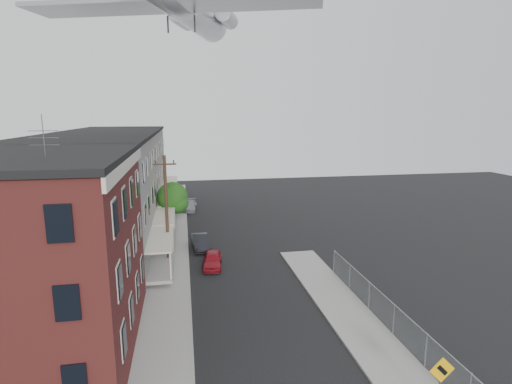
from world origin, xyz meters
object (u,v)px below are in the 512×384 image
warning_sign (441,378)px  street_tree (174,199)px  car_near (213,260)px  utility_pole (167,210)px  car_far (189,206)px  car_mid (201,242)px

warning_sign → street_tree: bearing=110.6°
warning_sign → street_tree: (-10.87, 28.95, 1.57)m
car_near → warning_sign: bearing=-60.0°
utility_pole → car_far: size_ratio=2.13×
utility_pole → car_far: (2.00, 18.72, -4.06)m
car_near → car_far: bearing=101.1°
street_tree → warning_sign: bearing=-69.4°
utility_pole → warning_sign: bearing=-59.5°
utility_pole → car_far: utility_pole is taller
car_near → car_mid: (-0.75, 4.63, 0.03)m
car_mid → car_far: bearing=88.4°
street_tree → car_mid: bearing=-69.1°
car_near → car_mid: car_mid is taller
warning_sign → car_far: (-9.20, 37.75, -1.27)m
utility_pole → street_tree: utility_pole is taller
car_mid → street_tree: bearing=106.5°
utility_pole → car_near: size_ratio=2.48×
car_far → car_near: bearing=-80.1°
warning_sign → car_far: 38.87m
car_mid → warning_sign: bearing=-73.9°
street_tree → car_near: 11.73m
car_near → car_mid: size_ratio=0.92×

